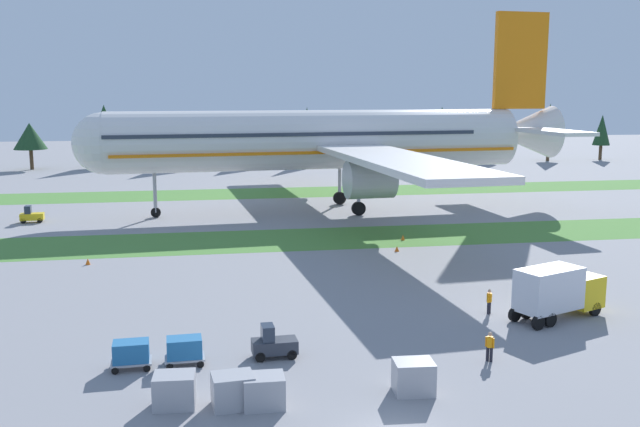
% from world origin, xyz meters
% --- Properties ---
extents(grass_strip_near, '(320.00, 11.16, 0.01)m').
position_xyz_m(grass_strip_near, '(0.00, 43.45, 0.00)').
color(grass_strip_near, '#4C8438').
rests_on(grass_strip_near, ground).
extents(grass_strip_far, '(320.00, 11.16, 0.01)m').
position_xyz_m(grass_strip_far, '(0.00, 77.78, 0.00)').
color(grass_strip_far, '#4C8438').
rests_on(grass_strip_far, ground).
extents(airliner, '(62.40, 77.20, 25.38)m').
position_xyz_m(airliner, '(7.97, 60.73, 9.11)').
color(airliner, silver).
rests_on(airliner, ground).
extents(baggage_tug, '(2.65, 1.41, 1.97)m').
position_xyz_m(baggage_tug, '(-4.36, 10.68, 0.81)').
color(baggage_tug, '#2D333D').
rests_on(baggage_tug, ground).
extents(cargo_dolly_lead, '(2.26, 1.59, 1.55)m').
position_xyz_m(cargo_dolly_lead, '(-9.38, 10.46, 0.92)').
color(cargo_dolly_lead, '#A3A3A8').
rests_on(cargo_dolly_lead, ground).
extents(cargo_dolly_second, '(2.26, 1.59, 1.55)m').
position_xyz_m(cargo_dolly_second, '(-12.27, 10.34, 0.92)').
color(cargo_dolly_second, '#A3A3A8').
rests_on(cargo_dolly_second, ground).
extents(catering_truck, '(7.31, 4.74, 3.58)m').
position_xyz_m(catering_truck, '(15.30, 14.72, 1.95)').
color(catering_truck, yellow).
rests_on(catering_truck, ground).
extents(pushback_tractor, '(2.69, 1.49, 1.97)m').
position_xyz_m(pushback_tractor, '(-27.83, 58.11, 0.81)').
color(pushback_tractor, yellow).
rests_on(pushback_tractor, ground).
extents(ground_crew_marshaller, '(0.41, 0.44, 1.74)m').
position_xyz_m(ground_crew_marshaller, '(7.70, 8.05, 0.95)').
color(ground_crew_marshaller, black).
rests_on(ground_crew_marshaller, ground).
extents(ground_crew_loader, '(0.43, 0.42, 1.74)m').
position_xyz_m(ground_crew_loader, '(11.15, 16.39, 0.95)').
color(ground_crew_loader, black).
rests_on(ground_crew_loader, ground).
extents(uld_container_0, '(2.09, 1.72, 1.65)m').
position_xyz_m(uld_container_0, '(-9.75, 5.01, 0.82)').
color(uld_container_0, '#A3A3A8').
rests_on(uld_container_0, ground).
extents(uld_container_1, '(2.03, 1.64, 1.58)m').
position_xyz_m(uld_container_1, '(-5.47, 4.30, 0.79)').
color(uld_container_1, '#A3A3A8').
rests_on(uld_container_1, ground).
extents(uld_container_2, '(2.15, 1.80, 1.64)m').
position_xyz_m(uld_container_2, '(-6.95, 4.53, 0.82)').
color(uld_container_2, '#A3A3A8').
rests_on(uld_container_2, ground).
extents(uld_container_3, '(2.10, 1.72, 1.69)m').
position_xyz_m(uld_container_3, '(2.18, 4.63, 0.84)').
color(uld_container_3, '#A3A3A8').
rests_on(uld_container_3, ground).
extents(taxiway_marker_0, '(0.44, 0.44, 0.57)m').
position_xyz_m(taxiway_marker_0, '(-18.27, 35.67, 0.28)').
color(taxiway_marker_0, orange).
rests_on(taxiway_marker_0, ground).
extents(taxiway_marker_1, '(0.44, 0.44, 0.56)m').
position_xyz_m(taxiway_marker_1, '(12.18, 41.24, 0.28)').
color(taxiway_marker_1, orange).
rests_on(taxiway_marker_1, ground).
extents(taxiway_marker_2, '(0.44, 0.44, 0.51)m').
position_xyz_m(taxiway_marker_2, '(10.15, 36.27, 0.25)').
color(taxiway_marker_2, orange).
rests_on(taxiway_marker_2, ground).
extents(distant_tree_line, '(165.90, 11.59, 12.45)m').
position_xyz_m(distant_tree_line, '(-9.29, 116.60, 7.05)').
color(distant_tree_line, '#4C3823').
rests_on(distant_tree_line, ground).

